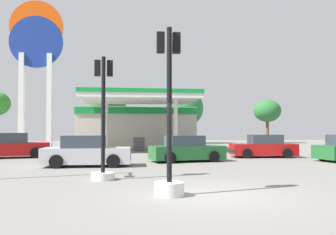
% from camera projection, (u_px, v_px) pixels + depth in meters
% --- Properties ---
extents(ground_plane, '(90.00, 90.00, 0.00)m').
position_uv_depth(ground_plane, '(208.00, 195.00, 9.66)').
color(ground_plane, slate).
rests_on(ground_plane, ground).
extents(gas_station, '(11.23, 12.89, 4.68)m').
position_uv_depth(gas_station, '(136.00, 123.00, 34.21)').
color(gas_station, beige).
rests_on(gas_station, ground).
extents(station_pole_sign, '(4.34, 0.56, 12.50)m').
position_uv_depth(station_pole_sign, '(36.00, 54.00, 29.63)').
color(station_pole_sign, white).
rests_on(station_pole_sign, ground).
extents(car_0, '(4.19, 2.00, 1.48)m').
position_uv_depth(car_0, '(87.00, 152.00, 17.12)').
color(car_0, black).
rests_on(car_0, ground).
extents(car_1, '(4.12, 2.08, 1.43)m').
position_uv_depth(car_1, '(263.00, 147.00, 22.48)').
color(car_1, black).
rests_on(car_1, ground).
extents(car_2, '(4.62, 2.78, 1.55)m').
position_uv_depth(car_2, '(12.00, 146.00, 22.05)').
color(car_2, black).
rests_on(car_2, ground).
extents(car_4, '(4.23, 2.36, 1.43)m').
position_uv_depth(car_4, '(186.00, 150.00, 19.55)').
color(car_4, black).
rests_on(car_4, ground).
extents(traffic_signal_0, '(0.83, 0.83, 4.36)m').
position_uv_depth(traffic_signal_0, '(103.00, 138.00, 12.62)').
color(traffic_signal_0, silver).
rests_on(traffic_signal_0, ground).
extents(traffic_signal_1, '(0.81, 0.81, 4.56)m').
position_uv_depth(traffic_signal_1, '(169.00, 145.00, 9.64)').
color(traffic_signal_1, silver).
rests_on(traffic_signal_1, ground).
extents(tree_1, '(4.34, 4.34, 6.63)m').
position_uv_depth(tree_1, '(108.00, 104.00, 42.10)').
color(tree_1, brown).
rests_on(tree_1, ground).
extents(tree_2, '(4.42, 4.42, 6.52)m').
position_uv_depth(tree_2, '(185.00, 108.00, 43.47)').
color(tree_2, brown).
rests_on(tree_2, ground).
extents(tree_3, '(3.34, 3.34, 5.38)m').
position_uv_depth(tree_3, '(267.00, 111.00, 44.26)').
color(tree_3, brown).
rests_on(tree_3, ground).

